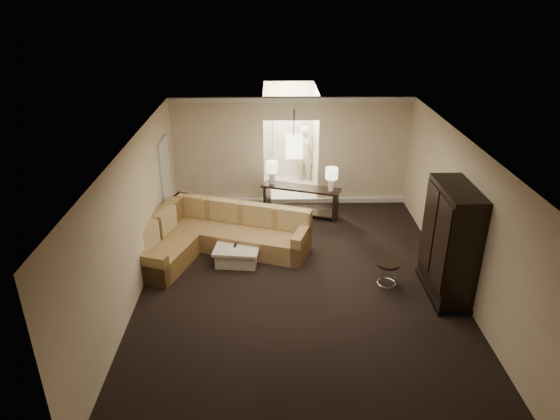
{
  "coord_description": "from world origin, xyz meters",
  "views": [
    {
      "loc": [
        -0.52,
        -8.12,
        5.36
      ],
      "look_at": [
        -0.34,
        1.2,
        1.05
      ],
      "focal_mm": 32.0,
      "sensor_mm": 36.0,
      "label": 1
    }
  ],
  "objects_px": {
    "armoire": "(449,245)",
    "drink_table": "(388,270)",
    "coffee_table": "(238,252)",
    "console_table": "(301,198)",
    "person": "(304,150)",
    "sectional_sofa": "(213,236)"
  },
  "relations": [
    {
      "from": "coffee_table",
      "to": "sectional_sofa",
      "type": "bearing_deg",
      "value": 146.98
    },
    {
      "from": "drink_table",
      "to": "coffee_table",
      "type": "bearing_deg",
      "value": 159.49
    },
    {
      "from": "sectional_sofa",
      "to": "drink_table",
      "type": "relative_size",
      "value": 7.0
    },
    {
      "from": "sectional_sofa",
      "to": "armoire",
      "type": "bearing_deg",
      "value": -1.41
    },
    {
      "from": "coffee_table",
      "to": "console_table",
      "type": "xyz_separation_m",
      "value": [
        1.44,
        2.22,
        0.26
      ]
    },
    {
      "from": "coffee_table",
      "to": "drink_table",
      "type": "relative_size",
      "value": 1.86
    },
    {
      "from": "armoire",
      "to": "drink_table",
      "type": "distance_m",
      "value": 1.22
    },
    {
      "from": "coffee_table",
      "to": "armoire",
      "type": "height_order",
      "value": "armoire"
    },
    {
      "from": "sectional_sofa",
      "to": "drink_table",
      "type": "distance_m",
      "value": 3.73
    },
    {
      "from": "sectional_sofa",
      "to": "drink_table",
      "type": "height_order",
      "value": "sectional_sofa"
    },
    {
      "from": "armoire",
      "to": "person",
      "type": "bearing_deg",
      "value": 110.83
    },
    {
      "from": "person",
      "to": "sectional_sofa",
      "type": "bearing_deg",
      "value": 80.55
    },
    {
      "from": "person",
      "to": "armoire",
      "type": "bearing_deg",
      "value": 128.92
    },
    {
      "from": "sectional_sofa",
      "to": "console_table",
      "type": "bearing_deg",
      "value": 61.78
    },
    {
      "from": "armoire",
      "to": "drink_table",
      "type": "bearing_deg",
      "value": 169.45
    },
    {
      "from": "coffee_table",
      "to": "console_table",
      "type": "bearing_deg",
      "value": 57.05
    },
    {
      "from": "console_table",
      "to": "armoire",
      "type": "xyz_separation_m",
      "value": [
        2.48,
        -3.49,
        0.58
      ]
    },
    {
      "from": "coffee_table",
      "to": "person",
      "type": "relative_size",
      "value": 0.56
    },
    {
      "from": "sectional_sofa",
      "to": "person",
      "type": "height_order",
      "value": "person"
    },
    {
      "from": "armoire",
      "to": "drink_table",
      "type": "xyz_separation_m",
      "value": [
        -1.02,
        0.19,
        -0.64
      ]
    },
    {
      "from": "armoire",
      "to": "person",
      "type": "distance_m",
      "value": 6.3
    },
    {
      "from": "sectional_sofa",
      "to": "person",
      "type": "bearing_deg",
      "value": 81.1
    }
  ]
}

